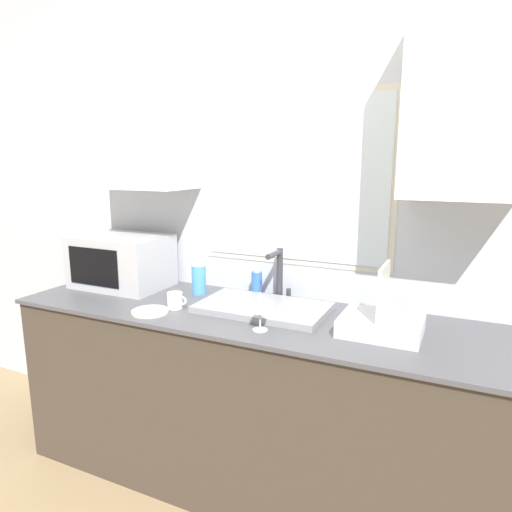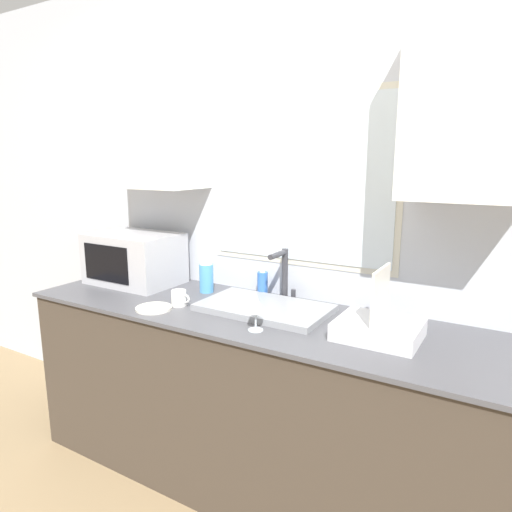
{
  "view_description": "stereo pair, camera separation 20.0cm",
  "coord_description": "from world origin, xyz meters",
  "px_view_note": "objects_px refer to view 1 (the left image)",
  "views": [
    {
      "loc": [
        0.8,
        -1.52,
        1.6
      ],
      "look_at": [
        -0.04,
        0.29,
        1.18
      ],
      "focal_mm": 32.0,
      "sensor_mm": 36.0,
      "label": 1
    },
    {
      "loc": [
        0.98,
        -1.43,
        1.6
      ],
      "look_at": [
        -0.04,
        0.29,
        1.18
      ],
      "focal_mm": 32.0,
      "sensor_mm": 36.0,
      "label": 2
    }
  ],
  "objects_px": {
    "faucet": "(279,270)",
    "dish_rack": "(381,322)",
    "microwave": "(122,261)",
    "mug_near_sink": "(175,300)",
    "spray_bottle": "(199,275)",
    "soap_bottle": "(257,283)",
    "wine_glass": "(260,303)"
  },
  "relations": [
    {
      "from": "mug_near_sink",
      "to": "dish_rack",
      "type": "bearing_deg",
      "value": 5.31
    },
    {
      "from": "faucet",
      "to": "mug_near_sink",
      "type": "xyz_separation_m",
      "value": [
        -0.4,
        -0.33,
        -0.12
      ]
    },
    {
      "from": "soap_bottle",
      "to": "wine_glass",
      "type": "bearing_deg",
      "value": -63.37
    },
    {
      "from": "faucet",
      "to": "soap_bottle",
      "type": "distance_m",
      "value": 0.16
    },
    {
      "from": "faucet",
      "to": "soap_bottle",
      "type": "xyz_separation_m",
      "value": [
        -0.13,
        0.01,
        -0.09
      ]
    },
    {
      "from": "mug_near_sink",
      "to": "wine_glass",
      "type": "relative_size",
      "value": 0.61
    },
    {
      "from": "microwave",
      "to": "mug_near_sink",
      "type": "distance_m",
      "value": 0.55
    },
    {
      "from": "dish_rack",
      "to": "spray_bottle",
      "type": "distance_m",
      "value": 1.0
    },
    {
      "from": "spray_bottle",
      "to": "wine_glass",
      "type": "distance_m",
      "value": 0.63
    },
    {
      "from": "microwave",
      "to": "mug_near_sink",
      "type": "height_order",
      "value": "microwave"
    },
    {
      "from": "faucet",
      "to": "spray_bottle",
      "type": "xyz_separation_m",
      "value": [
        -0.43,
        -0.07,
        -0.06
      ]
    },
    {
      "from": "dish_rack",
      "to": "soap_bottle",
      "type": "xyz_separation_m",
      "value": [
        -0.69,
        0.26,
        0.02
      ]
    },
    {
      "from": "faucet",
      "to": "mug_near_sink",
      "type": "height_order",
      "value": "faucet"
    },
    {
      "from": "faucet",
      "to": "soap_bottle",
      "type": "height_order",
      "value": "faucet"
    },
    {
      "from": "soap_bottle",
      "to": "faucet",
      "type": "bearing_deg",
      "value": -5.34
    },
    {
      "from": "faucet",
      "to": "spray_bottle",
      "type": "bearing_deg",
      "value": -170.21
    },
    {
      "from": "dish_rack",
      "to": "spray_bottle",
      "type": "xyz_separation_m",
      "value": [
        -0.99,
        0.17,
        0.05
      ]
    },
    {
      "from": "dish_rack",
      "to": "mug_near_sink",
      "type": "height_order",
      "value": "dish_rack"
    },
    {
      "from": "spray_bottle",
      "to": "mug_near_sink",
      "type": "bearing_deg",
      "value": -83.78
    },
    {
      "from": "faucet",
      "to": "microwave",
      "type": "distance_m",
      "value": 0.91
    },
    {
      "from": "mug_near_sink",
      "to": "spray_bottle",
      "type": "bearing_deg",
      "value": 96.22
    },
    {
      "from": "soap_bottle",
      "to": "dish_rack",
      "type": "bearing_deg",
      "value": -20.6
    },
    {
      "from": "faucet",
      "to": "dish_rack",
      "type": "xyz_separation_m",
      "value": [
        0.56,
        -0.25,
        -0.11
      ]
    },
    {
      "from": "wine_glass",
      "to": "microwave",
      "type": "bearing_deg",
      "value": 163.33
    },
    {
      "from": "faucet",
      "to": "dish_rack",
      "type": "relative_size",
      "value": 0.82
    },
    {
      "from": "microwave",
      "to": "dish_rack",
      "type": "height_order",
      "value": "same"
    },
    {
      "from": "microwave",
      "to": "spray_bottle",
      "type": "distance_m",
      "value": 0.48
    },
    {
      "from": "faucet",
      "to": "soap_bottle",
      "type": "relative_size",
      "value": 1.63
    },
    {
      "from": "dish_rack",
      "to": "spray_bottle",
      "type": "height_order",
      "value": "dish_rack"
    },
    {
      "from": "wine_glass",
      "to": "faucet",
      "type": "bearing_deg",
      "value": 102.01
    },
    {
      "from": "spray_bottle",
      "to": "soap_bottle",
      "type": "distance_m",
      "value": 0.31
    },
    {
      "from": "spray_bottle",
      "to": "soap_bottle",
      "type": "height_order",
      "value": "spray_bottle"
    }
  ]
}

